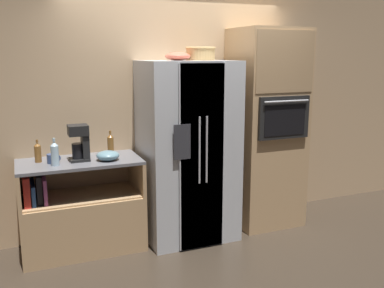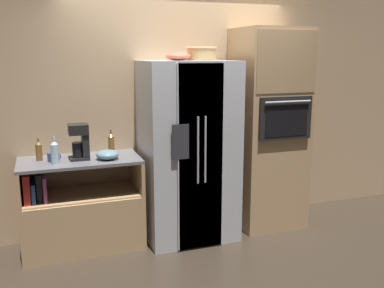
{
  "view_description": "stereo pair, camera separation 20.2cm",
  "coord_description": "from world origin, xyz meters",
  "px_view_note": "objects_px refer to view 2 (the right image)",
  "views": [
    {
      "loc": [
        -1.65,
        -4.0,
        1.94
      ],
      "look_at": [
        -0.01,
        -0.02,
        1.03
      ],
      "focal_mm": 40.0,
      "sensor_mm": 36.0,
      "label": 1
    },
    {
      "loc": [
        -1.47,
        -4.08,
        1.94
      ],
      "look_at": [
        -0.01,
        -0.02,
        1.03
      ],
      "focal_mm": 40.0,
      "sensor_mm": 36.0,
      "label": 2
    }
  ],
  "objects_px": {
    "wicker_basket": "(202,53)",
    "bottle_tall": "(111,143)",
    "bottle_wide": "(55,152)",
    "mug": "(53,157)",
    "refrigerator": "(188,151)",
    "mixing_bowl": "(108,155)",
    "fruit_bowl": "(178,56)",
    "coffee_maker": "(81,140)",
    "wall_oven": "(268,129)",
    "bottle_short": "(39,151)"
  },
  "relations": [
    {
      "from": "refrigerator",
      "to": "mixing_bowl",
      "type": "distance_m",
      "value": 0.85
    },
    {
      "from": "wall_oven",
      "to": "mixing_bowl",
      "type": "relative_size",
      "value": 9.97
    },
    {
      "from": "fruit_bowl",
      "to": "coffee_maker",
      "type": "bearing_deg",
      "value": 176.56
    },
    {
      "from": "refrigerator",
      "to": "coffee_maker",
      "type": "height_order",
      "value": "refrigerator"
    },
    {
      "from": "fruit_bowl",
      "to": "mug",
      "type": "distance_m",
      "value": 1.58
    },
    {
      "from": "mug",
      "to": "coffee_maker",
      "type": "xyz_separation_m",
      "value": [
        0.27,
        -0.0,
        0.15
      ]
    },
    {
      "from": "bottle_wide",
      "to": "wall_oven",
      "type": "bearing_deg",
      "value": 1.89
    },
    {
      "from": "fruit_bowl",
      "to": "bottle_wide",
      "type": "xyz_separation_m",
      "value": [
        -1.24,
        -0.05,
        -0.88
      ]
    },
    {
      "from": "wicker_basket",
      "to": "wall_oven",
      "type": "bearing_deg",
      "value": -3.58
    },
    {
      "from": "wall_oven",
      "to": "coffee_maker",
      "type": "height_order",
      "value": "wall_oven"
    },
    {
      "from": "fruit_bowl",
      "to": "bottle_wide",
      "type": "bearing_deg",
      "value": -177.62
    },
    {
      "from": "wicker_basket",
      "to": "fruit_bowl",
      "type": "relative_size",
      "value": 1.24
    },
    {
      "from": "wall_oven",
      "to": "bottle_tall",
      "type": "height_order",
      "value": "wall_oven"
    },
    {
      "from": "mixing_bowl",
      "to": "fruit_bowl",
      "type": "bearing_deg",
      "value": 2.33
    },
    {
      "from": "mug",
      "to": "mixing_bowl",
      "type": "xyz_separation_m",
      "value": [
        0.51,
        -0.09,
        0.0
      ]
    },
    {
      "from": "refrigerator",
      "to": "mixing_bowl",
      "type": "xyz_separation_m",
      "value": [
        -0.85,
        -0.01,
        0.03
      ]
    },
    {
      "from": "wall_oven",
      "to": "mug",
      "type": "xyz_separation_m",
      "value": [
        -2.33,
        0.04,
        -0.15
      ]
    },
    {
      "from": "bottle_wide",
      "to": "coffee_maker",
      "type": "height_order",
      "value": "coffee_maker"
    },
    {
      "from": "mixing_bowl",
      "to": "coffee_maker",
      "type": "distance_m",
      "value": 0.29
    },
    {
      "from": "bottle_short",
      "to": "fruit_bowl",
      "type": "bearing_deg",
      "value": -6.02
    },
    {
      "from": "bottle_wide",
      "to": "bottle_short",
      "type": "bearing_deg",
      "value": 125.24
    },
    {
      "from": "wicker_basket",
      "to": "bottle_tall",
      "type": "distance_m",
      "value": 1.33
    },
    {
      "from": "bottle_tall",
      "to": "bottle_wide",
      "type": "distance_m",
      "value": 0.62
    },
    {
      "from": "bottle_tall",
      "to": "wall_oven",
      "type": "bearing_deg",
      "value": -5.38
    },
    {
      "from": "refrigerator",
      "to": "mug",
      "type": "bearing_deg",
      "value": 176.73
    },
    {
      "from": "mixing_bowl",
      "to": "coffee_maker",
      "type": "xyz_separation_m",
      "value": [
        -0.24,
        0.09,
        0.14
      ]
    },
    {
      "from": "mug",
      "to": "wall_oven",
      "type": "bearing_deg",
      "value": -0.91
    },
    {
      "from": "wicker_basket",
      "to": "mixing_bowl",
      "type": "height_order",
      "value": "wicker_basket"
    },
    {
      "from": "wicker_basket",
      "to": "mug",
      "type": "bearing_deg",
      "value": -179.54
    },
    {
      "from": "bottle_wide",
      "to": "mug",
      "type": "height_order",
      "value": "bottle_wide"
    },
    {
      "from": "fruit_bowl",
      "to": "bottle_tall",
      "type": "bearing_deg",
      "value": 164.28
    },
    {
      "from": "wall_oven",
      "to": "refrigerator",
      "type": "bearing_deg",
      "value": -177.61
    },
    {
      "from": "refrigerator",
      "to": "mixing_bowl",
      "type": "height_order",
      "value": "refrigerator"
    },
    {
      "from": "mixing_bowl",
      "to": "refrigerator",
      "type": "bearing_deg",
      "value": 0.99
    },
    {
      "from": "mug",
      "to": "coffee_maker",
      "type": "bearing_deg",
      "value": -0.55
    },
    {
      "from": "bottle_short",
      "to": "bottle_wide",
      "type": "height_order",
      "value": "bottle_wide"
    },
    {
      "from": "wicker_basket",
      "to": "mug",
      "type": "xyz_separation_m",
      "value": [
        -1.54,
        -0.01,
        -0.98
      ]
    },
    {
      "from": "refrigerator",
      "to": "wicker_basket",
      "type": "height_order",
      "value": "wicker_basket"
    },
    {
      "from": "fruit_bowl",
      "to": "bottle_short",
      "type": "bearing_deg",
      "value": 173.98
    },
    {
      "from": "bottle_short",
      "to": "wall_oven",
      "type": "bearing_deg",
      "value": -2.82
    },
    {
      "from": "bottle_short",
      "to": "wicker_basket",
      "type": "bearing_deg",
      "value": -2.46
    },
    {
      "from": "refrigerator",
      "to": "fruit_bowl",
      "type": "height_order",
      "value": "fruit_bowl"
    },
    {
      "from": "wall_oven",
      "to": "bottle_short",
      "type": "relative_size",
      "value": 10.11
    },
    {
      "from": "fruit_bowl",
      "to": "bottle_wide",
      "type": "distance_m",
      "value": 1.52
    },
    {
      "from": "wall_oven",
      "to": "bottle_tall",
      "type": "relative_size",
      "value": 8.77
    },
    {
      "from": "bottle_tall",
      "to": "mug",
      "type": "height_order",
      "value": "bottle_tall"
    },
    {
      "from": "wall_oven",
      "to": "bottle_tall",
      "type": "bearing_deg",
      "value": 174.62
    },
    {
      "from": "wall_oven",
      "to": "coffee_maker",
      "type": "relative_size",
      "value": 6.34
    },
    {
      "from": "fruit_bowl",
      "to": "mug",
      "type": "height_order",
      "value": "fruit_bowl"
    },
    {
      "from": "wall_oven",
      "to": "wicker_basket",
      "type": "distance_m",
      "value": 1.16
    }
  ]
}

